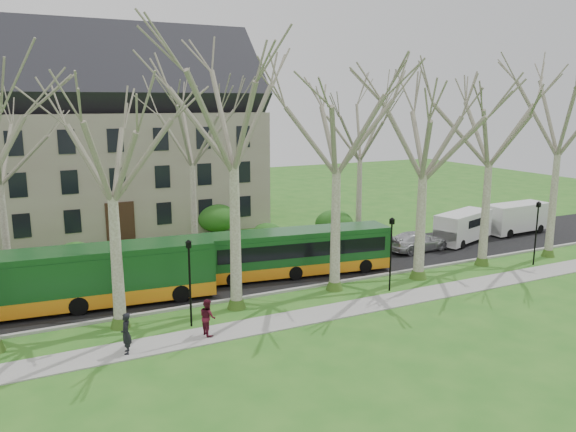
% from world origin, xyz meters
% --- Properties ---
extents(ground, '(120.00, 120.00, 0.00)m').
position_xyz_m(ground, '(0.00, 0.00, 0.00)').
color(ground, '#2A681D').
rests_on(ground, ground).
extents(sidewalk, '(70.00, 2.00, 0.06)m').
position_xyz_m(sidewalk, '(0.00, -2.50, 0.03)').
color(sidewalk, gray).
rests_on(sidewalk, ground).
extents(road, '(80.00, 8.00, 0.06)m').
position_xyz_m(road, '(0.00, 5.50, 0.03)').
color(road, black).
rests_on(road, ground).
extents(curb, '(80.00, 0.25, 0.14)m').
position_xyz_m(curb, '(0.00, 1.50, 0.07)').
color(curb, '#A5A39E').
rests_on(curb, ground).
extents(building, '(26.50, 12.20, 16.00)m').
position_xyz_m(building, '(-6.00, 24.00, 8.07)').
color(building, gray).
rests_on(building, ground).
extents(tree_row_verge, '(49.00, 7.00, 14.00)m').
position_xyz_m(tree_row_verge, '(0.00, 0.30, 7.00)').
color(tree_row_verge, gray).
rests_on(tree_row_verge, ground).
extents(tree_row_far, '(33.00, 7.00, 12.00)m').
position_xyz_m(tree_row_far, '(-1.33, 11.00, 6.00)').
color(tree_row_far, gray).
rests_on(tree_row_far, ground).
extents(lamp_row, '(36.22, 0.22, 4.30)m').
position_xyz_m(lamp_row, '(-0.00, -1.00, 2.57)').
color(lamp_row, black).
rests_on(lamp_row, ground).
extents(hedges, '(30.60, 8.60, 2.00)m').
position_xyz_m(hedges, '(-4.67, 14.00, 1.00)').
color(hedges, '#1C4D16').
rests_on(hedges, ground).
extents(bus_lead, '(13.38, 3.93, 3.30)m').
position_xyz_m(bus_lead, '(-10.05, 4.05, 1.71)').
color(bus_lead, '#14481B').
rests_on(bus_lead, road).
extents(bus_follow, '(12.13, 4.10, 2.98)m').
position_xyz_m(bus_follow, '(2.62, 4.13, 1.55)').
color(bus_follow, '#14481B').
rests_on(bus_follow, road).
extents(sedan, '(5.03, 2.25, 1.43)m').
position_xyz_m(sedan, '(13.15, 5.29, 0.78)').
color(sedan, '#B7B7BC').
rests_on(sedan, road).
extents(van_a, '(5.91, 3.69, 2.42)m').
position_xyz_m(van_a, '(17.89, 5.67, 1.27)').
color(van_a, silver).
rests_on(van_a, road).
extents(van_b, '(5.81, 2.27, 2.51)m').
position_xyz_m(van_b, '(24.25, 6.18, 1.31)').
color(van_b, silver).
rests_on(van_b, road).
extents(pedestrian_a, '(0.55, 0.74, 1.84)m').
position_xyz_m(pedestrian_a, '(-9.46, -2.83, 0.98)').
color(pedestrian_a, black).
rests_on(pedestrian_a, sidewalk).
extents(pedestrian_b, '(0.75, 0.92, 1.75)m').
position_xyz_m(pedestrian_b, '(-5.63, -2.48, 0.94)').
color(pedestrian_b, '#531223').
rests_on(pedestrian_b, sidewalk).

